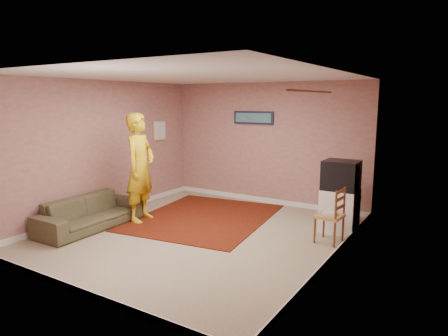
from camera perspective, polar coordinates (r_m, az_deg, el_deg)
The scene contains 26 objects.
ground at distance 6.83m, azimuth -3.51°, elevation -9.35°, with size 5.00×5.00×0.00m, color tan.
wall_back at distance 8.67m, azimuth 6.03°, elevation 3.49°, with size 4.50×0.02×2.60m, color tan.
wall_front at distance 4.75m, azimuth -21.43°, elevation -2.21°, with size 4.50×0.02×2.60m, color tan.
wall_left at distance 8.04m, azimuth -16.82°, elevation 2.65°, with size 0.02×5.00×2.60m, color tan.
wall_right at distance 5.54m, azimuth 15.66°, elevation -0.28°, with size 0.02×5.00×2.60m, color tan.
ceiling at distance 6.47m, azimuth -3.75°, elevation 12.98°, with size 4.50×5.00×0.02m, color silver.
baseboard_back at distance 8.88m, azimuth 5.86°, elevation -4.56°, with size 4.50×0.02×0.10m, color silver.
baseboard_front at distance 5.15m, azimuth -20.45°, elevation -15.95°, with size 4.50×0.02×0.10m, color silver.
baseboard_left at distance 8.27m, azimuth -16.35°, elevation -5.99°, with size 0.02×5.00×0.10m, color silver.
baseboard_right at distance 5.89m, azimuth 15.01°, elevation -12.35°, with size 0.02×5.00×0.10m, color silver.
window at distance 4.68m, azimuth 12.55°, elevation -0.08°, with size 0.01×1.10×1.50m, color black.
curtain_sheer at distance 4.58m, azimuth 11.67°, elevation -2.80°, with size 0.01×0.75×2.10m, color white.
curtain_floral at distance 5.23m, azimuth 14.19°, elevation -1.35°, with size 0.01×0.35×2.10m, color beige.
curtain_rod at distance 4.63m, azimuth 12.43°, elevation 10.65°, with size 0.02×0.02×1.40m, color brown.
picture_back at distance 8.73m, azimuth 4.21°, elevation 7.18°, with size 0.95×0.04×0.28m.
picture_left at distance 9.12m, azimuth -9.18°, elevation 5.30°, with size 0.04×0.38×0.42m.
area_rug at distance 7.72m, azimuth -2.82°, elevation -7.04°, with size 2.31×2.89×0.02m, color black.
tv_cabinet at distance 7.12m, azimuth 16.16°, elevation -5.84°, with size 0.58×0.52×0.73m, color white.
crt_tv at distance 6.99m, azimuth 16.35°, elevation -0.97°, with size 0.59×0.52×0.49m.
chair_a at distance 7.43m, azimuth 17.05°, elevation -3.23°, with size 0.47×0.45×0.55m.
dvd_player at distance 7.44m, azimuth 17.02°, elevation -3.76°, with size 0.36×0.26×0.06m, color #A2A3A7.
blue_throw at distance 7.57m, azimuth 17.49°, elevation -1.48°, with size 0.37×0.05×0.39m, color #86A7DC.
chair_b at distance 6.49m, azimuth 14.88°, elevation -5.70°, with size 0.42×0.43×0.48m.
game_console at distance 6.51m, azimuth 14.86°, elevation -6.27°, with size 0.20×0.15×0.04m, color white.
sofa at distance 7.40m, azimuth -18.58°, elevation -6.09°, with size 1.90×0.74×0.55m, color #4A482D.
person at distance 7.48m, azimuth -11.87°, elevation 0.05°, with size 0.73×0.48×2.00m, color gold.
Camera 1 is at (3.76, -5.26, 2.22)m, focal length 32.00 mm.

